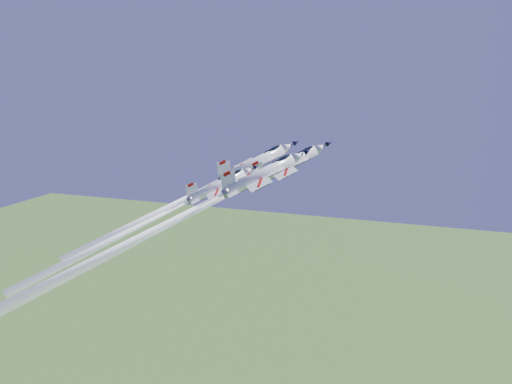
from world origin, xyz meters
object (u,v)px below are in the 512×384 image
(jet_left, at_px, (189,197))
(jet_slot, at_px, (141,225))
(jet_lead, at_px, (169,225))
(jet_right, at_px, (152,231))

(jet_left, height_order, jet_slot, jet_left)
(jet_left, xyz_separation_m, jet_slot, (-3.72, -11.93, -3.04))
(jet_lead, distance_m, jet_slot, 5.86)
(jet_lead, distance_m, jet_right, 8.19)
(jet_slot, bearing_deg, jet_left, 129.32)
(jet_lead, bearing_deg, jet_right, -25.34)
(jet_right, distance_m, jet_slot, 4.92)
(jet_left, bearing_deg, jet_right, -32.62)
(jet_lead, relative_size, jet_left, 1.53)
(jet_right, bearing_deg, jet_lead, 154.66)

